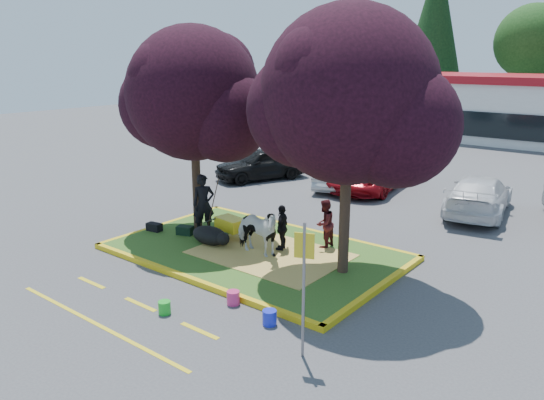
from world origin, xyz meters
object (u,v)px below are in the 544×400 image
Objects in this scene: calf at (210,235)px; bucket_green at (165,308)px; wheelbarrow at (231,224)px; bucket_pink at (233,298)px; car_silver at (334,175)px; sign_post at (304,275)px; car_black at (261,163)px; bucket_blue at (270,317)px; cow at (256,231)px; handler at (204,204)px.

bucket_green is at bearing -74.52° from calf.
bucket_pink is at bearing -38.28° from wheelbarrow.
car_silver is at bearing 81.85° from calf.
sign_post is at bearing 99.29° from car_silver.
car_black is at bearing 126.55° from bucket_pink.
sign_post is 8.19× the size of bucket_blue.
bucket_pink is at bearing 55.68° from bucket_green.
cow is at bearing -8.68° from calf.
cow is at bearing 97.39° from bucket_green.
wheelbarrow is 4.96m from bucket_green.
handler is 0.44× the size of car_black.
cow is at bearing 119.10° from bucket_pink.
wheelbarrow is 8.21m from car_silver.
handler is at bearing 127.70° from sign_post.
calf reaches higher than bucket_blue.
cow is at bearing -27.44° from car_black.
bucket_pink is 0.99× the size of bucket_blue.
handler reaches higher than cow.
handler is 1.13m from wheelbarrow.
sign_post is 9.02× the size of bucket_green.
wheelbarrow is at bearing 141.50° from bucket_blue.
wheelbarrow is 0.62× the size of sign_post.
wheelbarrow is 5.12× the size of bucket_blue.
car_black reaches higher than wheelbarrow.
bucket_pink is at bearing 169.79° from bucket_blue.
handler is at bearing 125.45° from bucket_green.
sign_post is (3.99, -3.35, 0.85)m from cow.
calf is 0.29× the size of car_black.
sign_post is (5.67, -3.15, 1.29)m from calf.
bucket_blue is (2.19, 1.10, 0.02)m from bucket_green.
bucket_blue is at bearing -45.70° from calf.
bucket_blue is 0.09× the size of car_silver.
wheelbarrow is at bearing 114.77° from bucket_green.
wheelbarrow is 0.48× the size of car_silver.
bucket_pink is 0.07× the size of car_black.
calf reaches higher than bucket_pink.
car_black is at bearing 120.23° from bucket_green.
cow is 0.98× the size of wheelbarrow.
cow is 3.92m from bucket_blue.
car_silver reaches higher than bucket_pink.
bucket_pink is at bearing -149.32° from cow.
sign_post reaches higher than handler.
calf reaches higher than bucket_green.
handler is 5.82× the size of bucket_pink.
wheelbarrow reaches higher than calf.
car_black is at bearing 104.61° from calf.
bucket_green is at bearing -35.83° from car_black.
bucket_blue is 0.08× the size of car_black.
cow is 2.97m from bucket_pink.
sign_post is 3.12m from bucket_pink.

